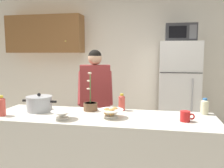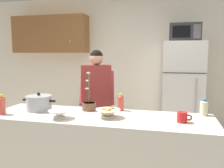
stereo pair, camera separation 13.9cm
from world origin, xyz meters
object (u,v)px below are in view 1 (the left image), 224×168
(cooking_pot, at_px, (39,104))
(bottle_far_corner, at_px, (1,106))
(coffee_mug, at_px, (185,116))
(person_near_pot, at_px, (95,94))
(bottle_mid_counter, at_px, (122,102))
(bottle_near_edge, at_px, (205,106))
(refrigerator, at_px, (178,94))
(empty_bowl, at_px, (62,114))
(microwave, at_px, (181,33))
(potted_orchid, at_px, (90,105))
(bread_bowl, at_px, (111,112))

(cooking_pot, distance_m, bottle_far_corner, 0.37)
(cooking_pot, bearing_deg, coffee_mug, -4.33)
(coffee_mug, bearing_deg, person_near_pot, 139.54)
(bottle_mid_counter, xyz_separation_m, bottle_far_corner, (-1.13, -0.45, 0.01))
(coffee_mug, relative_size, bottle_near_edge, 0.79)
(refrigerator, relative_size, bottle_far_corner, 8.57)
(refrigerator, distance_m, empty_bowl, 2.37)
(coffee_mug, bearing_deg, refrigerator, 87.38)
(microwave, bearing_deg, bottle_mid_counter, -114.74)
(cooking_pot, height_order, bottle_mid_counter, cooking_pot)
(cooking_pot, distance_m, empty_bowl, 0.45)
(cooking_pot, relative_size, potted_orchid, 0.91)
(refrigerator, distance_m, microwave, 1.00)
(empty_bowl, bearing_deg, microwave, 59.02)
(refrigerator, relative_size, bottle_near_edge, 10.44)
(bread_bowl, height_order, potted_orchid, potted_orchid)
(microwave, relative_size, bread_bowl, 2.00)
(bottle_far_corner, bearing_deg, empty_bowl, -0.69)
(microwave, distance_m, bottle_mid_counter, 1.92)
(refrigerator, distance_m, bottle_near_edge, 1.60)
(refrigerator, xyz_separation_m, cooking_pot, (-1.58, -1.78, 0.14))
(bread_bowl, bearing_deg, person_near_pot, 113.55)
(person_near_pot, height_order, coffee_mug, person_near_pot)
(cooking_pot, xyz_separation_m, empty_bowl, (0.37, -0.26, -0.04))
(person_near_pot, bearing_deg, cooking_pot, -115.82)
(bottle_near_edge, relative_size, bottle_far_corner, 0.82)
(coffee_mug, bearing_deg, potted_orchid, 165.97)
(cooking_pot, bearing_deg, empty_bowl, -35.15)
(bottle_mid_counter, distance_m, bottle_far_corner, 1.22)
(bread_bowl, xyz_separation_m, bottle_far_corner, (-1.08, -0.14, 0.05))
(empty_bowl, distance_m, bottle_near_edge, 1.42)
(bottle_mid_counter, bearing_deg, person_near_pot, 126.73)
(person_near_pot, distance_m, bread_bowl, 1.02)
(coffee_mug, bearing_deg, empty_bowl, -172.64)
(bottle_near_edge, height_order, bottle_far_corner, bottle_far_corner)
(cooking_pot, bearing_deg, potted_orchid, 13.59)
(bread_bowl, height_order, empty_bowl, bread_bowl)
(microwave, height_order, cooking_pot, microwave)
(potted_orchid, bearing_deg, coffee_mug, -14.03)
(bottle_mid_counter, bearing_deg, bread_bowl, -100.01)
(bottle_near_edge, xyz_separation_m, potted_orchid, (-1.18, -0.07, -0.02))
(empty_bowl, bearing_deg, bottle_far_corner, 179.31)
(bottle_mid_counter, bearing_deg, empty_bowl, -137.08)
(coffee_mug, xyz_separation_m, bottle_far_corner, (-1.77, -0.14, 0.05))
(potted_orchid, bearing_deg, bottle_mid_counter, 12.36)
(bottle_mid_counter, distance_m, potted_orchid, 0.34)
(bottle_mid_counter, bearing_deg, refrigerator, 65.57)
(coffee_mug, distance_m, bottle_far_corner, 1.77)
(cooking_pot, relative_size, bread_bowl, 1.60)
(microwave, bearing_deg, coffee_mug, -92.65)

